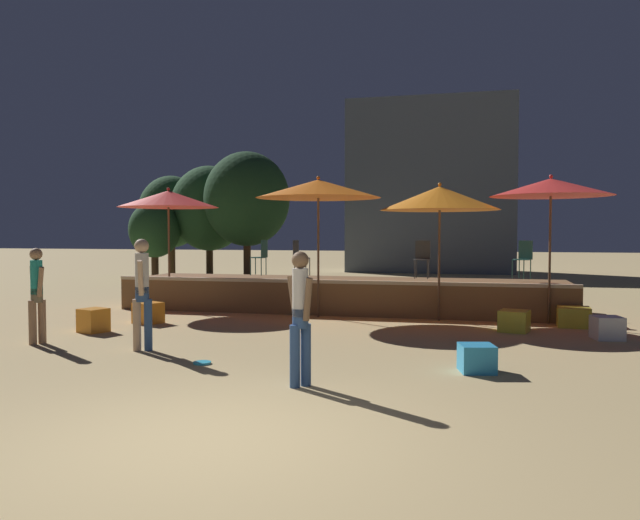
# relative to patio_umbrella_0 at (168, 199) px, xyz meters

# --- Properties ---
(ground_plane) EXTENTS (120.00, 120.00, 0.00)m
(ground_plane) POSITION_rel_patio_umbrella_0_xyz_m (5.03, -8.95, -2.76)
(ground_plane) COLOR tan
(wooden_deck) EXTENTS (10.81, 2.52, 0.83)m
(wooden_deck) POSITION_rel_patio_umbrella_0_xyz_m (4.23, 0.95, -2.38)
(wooden_deck) COLOR brown
(wooden_deck) RESTS_ON ground
(patio_umbrella_0) EXTENTS (2.48, 2.48, 3.05)m
(patio_umbrella_0) POSITION_rel_patio_umbrella_0_xyz_m (0.00, 0.00, 0.00)
(patio_umbrella_0) COLOR brown
(patio_umbrella_0) RESTS_ON ground
(patio_umbrella_1) EXTENTS (2.59, 2.59, 3.01)m
(patio_umbrella_1) POSITION_rel_patio_umbrella_0_xyz_m (6.67, -0.42, -0.09)
(patio_umbrella_1) COLOR brown
(patio_umbrella_1) RESTS_ON ground
(patio_umbrella_2) EXTENTS (2.83, 2.83, 3.20)m
(patio_umbrella_2) POSITION_rel_patio_umbrella_0_xyz_m (3.97, -0.48, 0.15)
(patio_umbrella_2) COLOR brown
(patio_umbrella_2) RESTS_ON ground
(patio_umbrella_3) EXTENTS (2.51, 2.51, 3.14)m
(patio_umbrella_3) POSITION_rel_patio_umbrella_0_xyz_m (8.96, -0.33, 0.11)
(patio_umbrella_3) COLOR brown
(patio_umbrella_3) RESTS_ON ground
(cube_seat_0) EXTENTS (0.67, 0.67, 0.40)m
(cube_seat_0) POSITION_rel_patio_umbrella_0_xyz_m (9.40, -0.67, -2.56)
(cube_seat_0) COLOR yellow
(cube_seat_0) RESTS_ON ground
(cube_seat_1) EXTENTS (0.58, 0.58, 0.46)m
(cube_seat_1) POSITION_rel_patio_umbrella_0_xyz_m (0.28, -3.64, -2.53)
(cube_seat_1) COLOR orange
(cube_seat_1) RESTS_ON ground
(cube_seat_2) EXTENTS (0.65, 0.65, 0.41)m
(cube_seat_2) POSITION_rel_patio_umbrella_0_xyz_m (8.18, -1.62, -2.55)
(cube_seat_2) COLOR yellow
(cube_seat_2) RESTS_ON ground
(cube_seat_3) EXTENTS (0.55, 0.55, 0.38)m
(cube_seat_3) POSITION_rel_patio_umbrella_0_xyz_m (7.46, -5.42, -2.57)
(cube_seat_3) COLOR #2D9EDB
(cube_seat_3) RESTS_ON ground
(cube_seat_4) EXTENTS (0.65, 0.65, 0.44)m
(cube_seat_4) POSITION_rel_patio_umbrella_0_xyz_m (0.71, -2.31, -2.54)
(cube_seat_4) COLOR orange
(cube_seat_4) RESTS_ON ground
(cube_seat_5) EXTENTS (0.56, 0.56, 0.41)m
(cube_seat_5) POSITION_rel_patio_umbrella_0_xyz_m (9.75, -2.15, -2.55)
(cube_seat_5) COLOR white
(cube_seat_5) RESTS_ON ground
(person_0) EXTENTS (0.46, 0.31, 1.66)m
(person_0) POSITION_rel_patio_umbrella_0_xyz_m (0.12, -5.02, -1.87)
(person_0) COLOR #997051
(person_0) RESTS_ON ground
(person_1) EXTENTS (0.30, 0.57, 1.82)m
(person_1) POSITION_rel_patio_umbrella_0_xyz_m (2.19, -5.13, -1.75)
(person_1) COLOR #2D4C7F
(person_1) RESTS_ON ground
(person_2) EXTENTS (0.44, 0.40, 1.69)m
(person_2) POSITION_rel_patio_umbrella_0_xyz_m (5.32, -6.79, -1.85)
(person_2) COLOR #2D4C7F
(person_2) RESTS_ON ground
(bistro_chair_0) EXTENTS (0.47, 0.48, 0.90)m
(bistro_chair_0) POSITION_rel_patio_umbrella_0_xyz_m (8.56, 1.40, -1.38)
(bistro_chair_0) COLOR #1E4C47
(bistro_chair_0) RESTS_ON wooden_deck
(bistro_chair_1) EXTENTS (0.40, 0.40, 0.90)m
(bistro_chair_1) POSITION_rel_patio_umbrella_0_xyz_m (2.10, 0.97, -1.38)
(bistro_chair_1) COLOR #1E4C47
(bistro_chair_1) RESTS_ON wooden_deck
(bistro_chair_2) EXTENTS (0.40, 0.40, 0.90)m
(bistro_chair_2) POSITION_rel_patio_umbrella_0_xyz_m (3.10, 0.96, -1.38)
(bistro_chair_2) COLOR #2D3338
(bistro_chair_2) RESTS_ON wooden_deck
(bistro_chair_3) EXTENTS (0.40, 0.40, 0.90)m
(bistro_chair_3) POSITION_rel_patio_umbrella_0_xyz_m (6.21, 0.85, -1.38)
(bistro_chair_3) COLOR #2D3338
(bistro_chair_3) RESTS_ON wooden_deck
(frisbee_disc) EXTENTS (0.26, 0.26, 0.03)m
(frisbee_disc) POSITION_rel_patio_umbrella_0_xyz_m (3.56, -5.84, -2.74)
(frisbee_disc) COLOR #33B2D8
(frisbee_disc) RESTS_ON ground
(background_tree_1) EXTENTS (3.28, 3.28, 5.02)m
(background_tree_1) POSITION_rel_patio_umbrella_0_xyz_m (-1.06, 8.35, 0.45)
(background_tree_1) COLOR #3D2B1C
(background_tree_1) RESTS_ON ground
(background_tree_2) EXTENTS (2.75, 2.75, 4.33)m
(background_tree_2) POSITION_rel_patio_umbrella_0_xyz_m (-5.05, 9.95, 0.05)
(background_tree_2) COLOR #3D2B1C
(background_tree_2) RESTS_ON ground
(background_tree_3) EXTENTS (2.00, 2.00, 3.15)m
(background_tree_3) POSITION_rel_patio_umbrella_0_xyz_m (-4.78, 8.00, -0.72)
(background_tree_3) COLOR #3D2B1C
(background_tree_3) RESTS_ON ground
(background_tree_4) EXTENTS (3.14, 3.14, 4.64)m
(background_tree_4) POSITION_rel_patio_umbrella_0_xyz_m (-3.09, 9.43, 0.15)
(background_tree_4) COLOR #3D2B1C
(background_tree_4) RESTS_ON ground
(distant_building) EXTENTS (7.99, 3.38, 8.35)m
(distant_building) POSITION_rel_patio_umbrella_0_xyz_m (5.31, 17.06, 1.42)
(distant_building) COLOR #4C5666
(distant_building) RESTS_ON ground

